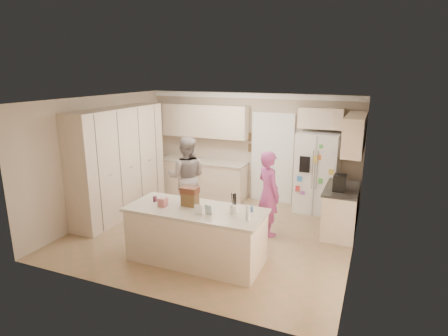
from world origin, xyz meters
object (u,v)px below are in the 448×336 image
at_px(refrigerator, 317,173).
at_px(dollhouse_body, 190,199).
at_px(tissue_box, 163,202).
at_px(teen_boy, 187,177).
at_px(teen_girl, 268,193).
at_px(utensil_crock, 234,209).
at_px(coffee_maker, 340,183).
at_px(island_base, 196,236).

xyz_separation_m(refrigerator, dollhouse_body, (-1.61, -3.02, 0.14)).
bearing_deg(tissue_box, teen_boy, 106.51).
xyz_separation_m(dollhouse_body, teen_girl, (0.94, 1.41, -0.21)).
xyz_separation_m(refrigerator, tissue_box, (-2.01, -3.22, 0.10)).
relative_size(refrigerator, teen_girl, 1.09).
bearing_deg(utensil_crock, dollhouse_body, 176.42).
bearing_deg(teen_boy, refrigerator, -169.99).
height_order(refrigerator, tissue_box, refrigerator).
bearing_deg(coffee_maker, refrigerator, 116.07).
distance_m(island_base, tissue_box, 0.79).
distance_m(refrigerator, island_base, 3.47).
bearing_deg(teen_boy, teen_girl, 154.63).
relative_size(island_base, utensil_crock, 14.67).
distance_m(utensil_crock, teen_boy, 2.45).
bearing_deg(utensil_crock, refrigerator, 75.28).
distance_m(tissue_box, teen_girl, 2.11).
xyz_separation_m(coffee_maker, teen_girl, (-1.26, -0.39, -0.25)).
bearing_deg(refrigerator, coffee_maker, -61.71).
distance_m(island_base, teen_boy, 2.12).
distance_m(island_base, utensil_crock, 0.86).
relative_size(utensil_crock, tissue_box, 1.07).
height_order(refrigerator, island_base, refrigerator).
distance_m(refrigerator, teen_boy, 2.90).
xyz_separation_m(refrigerator, utensil_crock, (-0.81, -3.07, 0.10)).
height_order(coffee_maker, island_base, coffee_maker).
relative_size(dollhouse_body, teen_boy, 0.15).
height_order(refrigerator, utensil_crock, refrigerator).
relative_size(dollhouse_body, teen_girl, 0.16).
height_order(island_base, utensil_crock, utensil_crock).
relative_size(refrigerator, tissue_box, 12.86).
xyz_separation_m(refrigerator, teen_girl, (-0.66, -1.60, -0.08)).
relative_size(tissue_box, dollhouse_body, 0.54).
bearing_deg(coffee_maker, island_base, -137.17).
bearing_deg(coffee_maker, utensil_crock, -127.12).
height_order(coffee_maker, utensil_crock, coffee_maker).
xyz_separation_m(refrigerator, coffee_maker, (0.59, -1.22, 0.17)).
height_order(island_base, tissue_box, tissue_box).
distance_m(dollhouse_body, teen_girl, 1.71).
xyz_separation_m(coffee_maker, island_base, (-2.05, -1.90, -0.63)).
height_order(refrigerator, teen_boy, refrigerator).
distance_m(coffee_maker, teen_girl, 1.34).
distance_m(coffee_maker, utensil_crock, 2.32).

